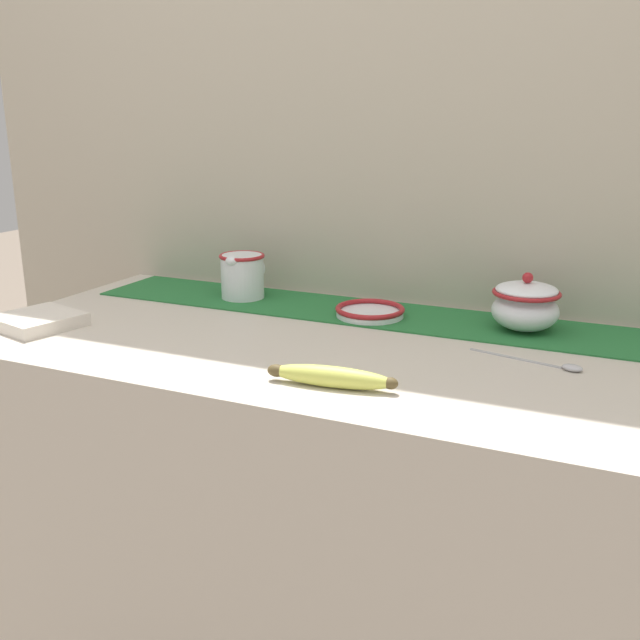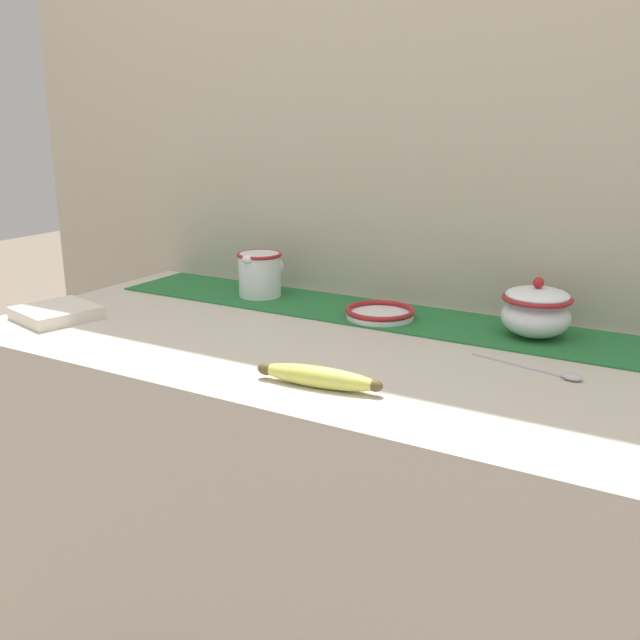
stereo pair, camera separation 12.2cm
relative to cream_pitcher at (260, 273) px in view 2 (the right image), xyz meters
name	(u,v)px [view 2 (the right image)]	position (x,y,z in m)	size (l,w,h in m)	color
countertop	(328,554)	(0.29, -0.20, -0.49)	(1.31, 0.63, 0.88)	beige
back_wall	(408,148)	(0.29, 0.13, 0.27)	(2.11, 0.04, 2.40)	#B7AD99
table_runner	(377,314)	(0.29, 0.00, -0.05)	(1.20, 0.20, 0.00)	#236B33
cream_pitcher	(260,273)	(0.00, 0.00, 0.00)	(0.10, 0.12, 0.10)	white
sugar_bowl	(536,311)	(0.60, 0.00, 0.00)	(0.12, 0.12, 0.11)	white
small_dish	(380,313)	(0.31, -0.03, -0.04)	(0.14, 0.14, 0.02)	white
banana	(318,377)	(0.39, -0.41, -0.04)	(0.20, 0.05, 0.03)	#CCD156
spoon	(560,374)	(0.69, -0.18, -0.05)	(0.19, 0.06, 0.01)	#B7B7BC
napkin_stack	(57,313)	(-0.25, -0.35, -0.04)	(0.14, 0.14, 0.02)	silver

